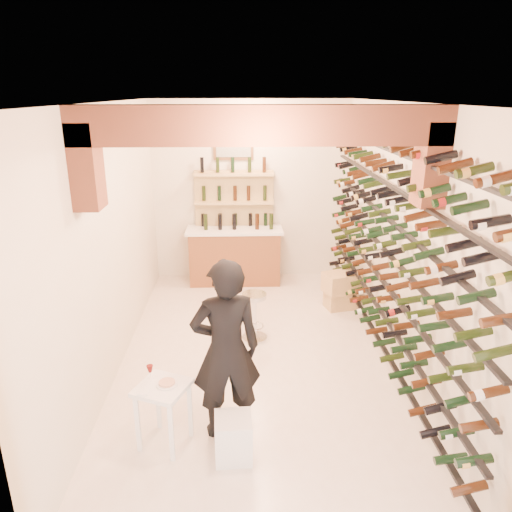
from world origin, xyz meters
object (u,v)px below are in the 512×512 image
at_px(white_stool, 233,438).
at_px(chrome_barstool, 254,313).
at_px(wine_rack, 382,243).
at_px(back_counter, 235,254).
at_px(crate_lower, 340,300).
at_px(tasting_table, 163,396).
at_px(person, 226,350).

distance_m(white_stool, chrome_barstool, 2.34).
relative_size(wine_rack, back_counter, 3.35).
xyz_separation_m(wine_rack, crate_lower, (-0.13, 1.47, -1.41)).
relative_size(wine_rack, chrome_barstool, 8.30).
distance_m(back_counter, tasting_table, 4.31).
xyz_separation_m(back_counter, white_stool, (0.01, -4.47, -0.32)).
bearing_deg(back_counter, white_stool, -89.87).
distance_m(person, crate_lower, 3.50).
relative_size(white_stool, person, 0.23).
distance_m(wine_rack, white_stool, 2.90).
relative_size(back_counter, crate_lower, 3.64).
bearing_deg(wine_rack, chrome_barstool, 162.36).
distance_m(person, chrome_barstool, 2.04).
xyz_separation_m(tasting_table, white_stool, (0.67, -0.22, -0.33)).
bearing_deg(back_counter, chrome_barstool, -82.51).
height_order(white_stool, crate_lower, white_stool).
bearing_deg(white_stool, crate_lower, 62.83).
xyz_separation_m(wine_rack, white_stool, (-1.82, -1.82, -1.33)).
bearing_deg(crate_lower, wine_rack, -84.91).
distance_m(wine_rack, crate_lower, 2.04).
relative_size(white_stool, crate_lower, 0.92).
bearing_deg(wine_rack, white_stool, -134.98).
bearing_deg(person, chrome_barstool, -109.71).
bearing_deg(tasting_table, white_stool, 4.98).
bearing_deg(white_stool, wine_rack, 45.02).
height_order(wine_rack, chrome_barstool, wine_rack).
bearing_deg(chrome_barstool, tasting_table, -114.30).
xyz_separation_m(person, crate_lower, (1.75, 2.92, -0.80)).
xyz_separation_m(wine_rack, person, (-1.88, -1.45, -0.61)).
height_order(wine_rack, crate_lower, wine_rack).
distance_m(back_counter, crate_lower, 2.10).
bearing_deg(crate_lower, chrome_barstool, -145.35).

